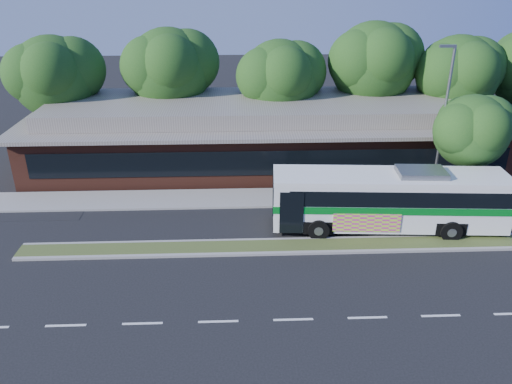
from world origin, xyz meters
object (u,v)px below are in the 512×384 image
lamp_post (443,120)px  sedan (86,170)px  sidewalk_tree (476,129)px  transit_bus (390,196)px

lamp_post → sedan: (-21.64, 3.75, -4.16)m
sedan → sidewalk_tree: 24.08m
lamp_post → transit_bus: bearing=-136.0°
sidewalk_tree → lamp_post: bearing=160.9°
lamp_post → sidewalk_tree: bearing=-19.1°
transit_bus → sidewalk_tree: bearing=32.6°
sedan → sidewalk_tree: size_ratio=0.78×
lamp_post → transit_bus: size_ratio=0.74×
lamp_post → transit_bus: (-3.73, -3.61, -3.00)m
sedan → sidewalk_tree: bearing=-100.9°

